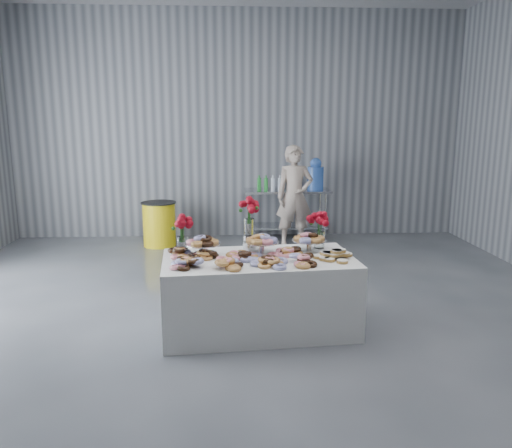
{
  "coord_description": "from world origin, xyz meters",
  "views": [
    {
      "loc": [
        -0.2,
        -4.56,
        2.09
      ],
      "look_at": [
        0.09,
        0.58,
        1.02
      ],
      "focal_mm": 35.0,
      "sensor_mm": 36.0,
      "label": 1
    }
  ],
  "objects": [
    {
      "name": "cake_stand_left",
      "position": [
        -0.46,
        0.33,
        0.89
      ],
      "size": [
        0.36,
        0.36,
        0.17
      ],
      "color": "silver",
      "rests_on": "display_table"
    },
    {
      "name": "person",
      "position": [
        0.91,
        3.62,
        0.85
      ],
      "size": [
        0.66,
        0.46,
        1.7
      ],
      "primitive_type": "imported",
      "rotation": [
        0.0,
        0.0,
        0.1
      ],
      "color": "#CC8C93",
      "rests_on": "ground"
    },
    {
      "name": "ground",
      "position": [
        0.0,
        0.0,
        0.0
      ],
      "size": [
        9.0,
        9.0,
        0.0
      ],
      "primitive_type": "plane",
      "color": "#3C3E44",
      "rests_on": "ground"
    },
    {
      "name": "bouquet_center",
      "position": [
        0.02,
        0.57,
        1.13
      ],
      "size": [
        0.26,
        0.26,
        0.57
      ],
      "color": "silver",
      "rests_on": "display_table"
    },
    {
      "name": "drink_bottles",
      "position": [
        0.52,
        4.0,
        1.04
      ],
      "size": [
        0.54,
        0.08,
        0.27
      ],
      "primitive_type": null,
      "color": "#268C33",
      "rests_on": "prep_table"
    },
    {
      "name": "bouquet_right",
      "position": [
        0.77,
        0.59,
        1.05
      ],
      "size": [
        0.26,
        0.26,
        0.42
      ],
      "color": "white",
      "rests_on": "display_table"
    },
    {
      "name": "water_jug",
      "position": [
        1.34,
        4.1,
        1.15
      ],
      "size": [
        0.28,
        0.28,
        0.55
      ],
      "color": "#457DED",
      "rests_on": "prep_table"
    },
    {
      "name": "room_walls",
      "position": [
        -0.27,
        0.07,
        2.64
      ],
      "size": [
        8.04,
        9.04,
        4.02
      ],
      "color": "gray",
      "rests_on": "ground"
    },
    {
      "name": "prep_table",
      "position": [
        0.84,
        4.1,
        0.62
      ],
      "size": [
        1.5,
        0.6,
        0.9
      ],
      "color": "silver",
      "rests_on": "ground"
    },
    {
      "name": "danish_pile",
      "position": [
        0.86,
        0.14,
        0.81
      ],
      "size": [
        0.48,
        0.48,
        0.11
      ],
      "primitive_type": null,
      "color": "white",
      "rests_on": "display_table"
    },
    {
      "name": "trash_barrel",
      "position": [
        -1.37,
        3.77,
        0.38
      ],
      "size": [
        0.59,
        0.59,
        0.75
      ],
      "rotation": [
        0.0,
        0.0,
        -0.12
      ],
      "color": "yellow",
      "rests_on": "ground"
    },
    {
      "name": "cake_stand_mid",
      "position": [
        0.14,
        0.38,
        0.89
      ],
      "size": [
        0.36,
        0.36,
        0.17
      ],
      "color": "silver",
      "rests_on": "display_table"
    },
    {
      "name": "display_table",
      "position": [
        0.1,
        0.23,
        0.38
      ],
      "size": [
        1.98,
        1.15,
        0.75
      ],
      "primitive_type": "cube",
      "rotation": [
        0.0,
        0.0,
        0.08
      ],
      "color": "silver",
      "rests_on": "ground"
    },
    {
      "name": "donut_mounds",
      "position": [
        0.1,
        0.18,
        0.8
      ],
      "size": [
        1.87,
        0.95,
        0.09
      ],
      "primitive_type": null,
      "rotation": [
        0.0,
        0.0,
        0.08
      ],
      "color": "#C87D49",
      "rests_on": "display_table"
    },
    {
      "name": "bouquet_left",
      "position": [
        -0.67,
        0.42,
        1.05
      ],
      "size": [
        0.26,
        0.26,
        0.42
      ],
      "color": "white",
      "rests_on": "display_table"
    },
    {
      "name": "cake_stand_right",
      "position": [
        0.63,
        0.42,
        0.89
      ],
      "size": [
        0.36,
        0.36,
        0.17
      ],
      "color": "silver",
      "rests_on": "display_table"
    }
  ]
}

